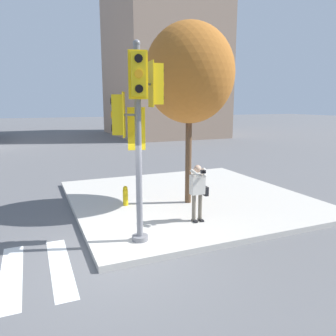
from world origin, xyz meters
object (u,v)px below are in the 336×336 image
street_tree (189,74)px  fire_hydrant (125,196)px  traffic_signal_pole (138,117)px  person_photographer (198,188)px

street_tree → fire_hydrant: size_ratio=8.84×
traffic_signal_pole → fire_hydrant: bearing=81.1°
person_photographer → street_tree: 3.71m
traffic_signal_pole → person_photographer: (1.93, 0.63, -2.02)m
traffic_signal_pole → fire_hydrant: size_ratio=7.13×
street_tree → fire_hydrant: (-2.04, 0.49, -3.88)m
person_photographer → traffic_signal_pole: bearing=-162.0°
person_photographer → street_tree: bearing=72.3°
person_photographer → street_tree: street_tree is taller
fire_hydrant → street_tree: bearing=-13.5°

